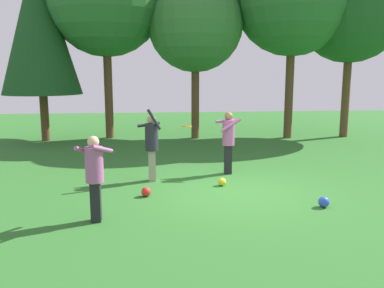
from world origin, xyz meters
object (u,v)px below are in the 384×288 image
at_px(tree_far_left, 39,24).
at_px(tree_far_right, 351,9).
at_px(person_bystander, 95,171).
at_px(person_catcher, 228,137).
at_px(person_thrower, 152,142).
at_px(ball_red, 146,192).
at_px(ball_blue, 324,202).
at_px(frisbee, 187,126).
at_px(ball_yellow, 222,182).
at_px(tree_center, 195,24).

distance_m(tree_far_left, tree_far_right, 12.96).
xyz_separation_m(person_bystander, tree_far_left, (-3.32, 9.76, 3.76)).
bearing_deg(person_catcher, person_thrower, 5.32).
bearing_deg(person_bystander, ball_red, 0.06).
bearing_deg(tree_far_right, tree_far_left, 179.29).
distance_m(ball_blue, ball_red, 3.93).
xyz_separation_m(person_catcher, ball_red, (-2.28, -1.95, -0.93)).
distance_m(person_catcher, ball_blue, 3.55).
bearing_deg(ball_blue, tree_far_left, 130.42).
height_order(frisbee, ball_blue, frisbee).
xyz_separation_m(person_catcher, ball_blue, (1.48, -3.09, -0.92)).
bearing_deg(ball_red, person_thrower, 83.89).
xyz_separation_m(person_thrower, frisbee, (0.95, 0.36, 0.34)).
relative_size(person_catcher, tree_far_right, 0.23).
bearing_deg(person_thrower, person_catcher, -6.22).
bearing_deg(ball_blue, person_bystander, -175.79).
distance_m(ball_yellow, tree_center, 8.98).
height_order(person_thrower, ball_blue, person_thrower).
bearing_deg(ball_red, person_bystander, -122.06).
bearing_deg(tree_far_left, tree_far_right, -0.71).
distance_m(person_catcher, tree_center, 7.44).
height_order(person_thrower, ball_red, person_thrower).
relative_size(frisbee, tree_far_left, 0.04).
relative_size(ball_blue, tree_far_right, 0.03).
bearing_deg(person_bystander, frisbee, 0.00).
distance_m(frisbee, tree_center, 7.50).
distance_m(frisbee, ball_blue, 4.13).
xyz_separation_m(ball_yellow, ball_blue, (1.86, -1.86, 0.02)).
relative_size(tree_far_left, tree_center, 1.11).
xyz_separation_m(ball_red, tree_far_right, (8.68, 8.11, 5.37)).
bearing_deg(person_bystander, tree_center, 15.27).
xyz_separation_m(ball_red, tree_center, (2.05, 8.37, 4.69)).
bearing_deg(frisbee, person_bystander, -122.13).
bearing_deg(tree_far_left, person_thrower, -57.35).
height_order(person_catcher, tree_far_left, tree_far_left).
bearing_deg(ball_blue, frisbee, 132.46).
height_order(tree_far_left, tree_center, tree_far_left).
relative_size(person_bystander, tree_far_right, 0.21).
xyz_separation_m(frisbee, ball_red, (-1.10, -1.75, -1.28)).
bearing_deg(person_catcher, ball_yellow, 63.51).
bearing_deg(tree_far_left, ball_red, -62.75).
height_order(frisbee, ball_red, frisbee).
bearing_deg(tree_center, frisbee, -98.16).
xyz_separation_m(person_thrower, ball_red, (-0.15, -1.39, -0.93)).
relative_size(frisbee, ball_yellow, 1.36).
relative_size(ball_red, tree_center, 0.03).
relative_size(person_thrower, person_bystander, 1.16).
height_order(person_bystander, ball_yellow, person_bystander).
xyz_separation_m(person_thrower, tree_far_left, (-4.41, 6.88, 3.70)).
bearing_deg(tree_center, person_bystander, -106.85).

